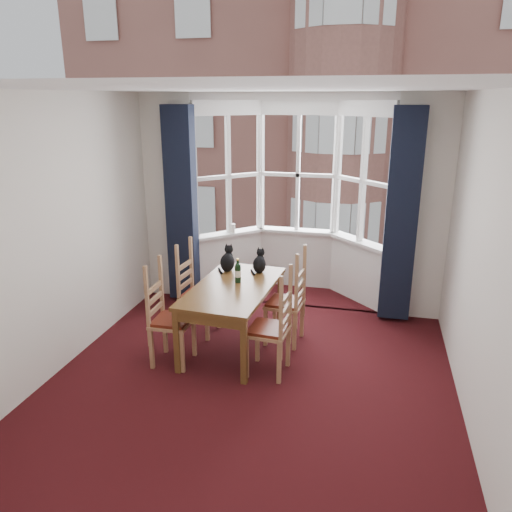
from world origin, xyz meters
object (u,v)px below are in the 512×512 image
(chair_left_near, at_px, (164,321))
(wine_bottle, at_px, (238,272))
(chair_right_far, at_px, (292,304))
(candle_tall, at_px, (233,228))
(cat_left, at_px, (228,261))
(cat_right, at_px, (259,263))
(chair_right_near, at_px, (277,332))
(dining_table, at_px, (233,293))
(chair_left_far, at_px, (193,295))

(chair_left_near, distance_m, wine_bottle, 0.98)
(chair_right_far, height_order, candle_tall, candle_tall)
(cat_left, height_order, cat_right, cat_left)
(chair_right_far, distance_m, cat_right, 0.64)
(wine_bottle, distance_m, candle_tall, 1.68)
(wine_bottle, bearing_deg, cat_left, 122.45)
(chair_right_near, relative_size, cat_right, 3.08)
(chair_right_far, distance_m, candle_tall, 1.90)
(dining_table, distance_m, chair_left_near, 0.82)
(chair_right_near, bearing_deg, candle_tall, 116.28)
(chair_left_near, bearing_deg, cat_right, 51.69)
(chair_right_near, distance_m, wine_bottle, 0.91)
(cat_right, xyz_separation_m, wine_bottle, (-0.16, -0.39, 0.01))
(chair_left_near, bearing_deg, chair_right_far, 31.16)
(dining_table, bearing_deg, cat_left, 113.36)
(dining_table, bearing_deg, cat_right, 70.86)
(dining_table, xyz_separation_m, chair_right_far, (0.63, 0.25, -0.18))
(dining_table, xyz_separation_m, candle_tall, (-0.49, 1.72, 0.28))
(chair_left_near, xyz_separation_m, cat_right, (0.80, 1.01, 0.38))
(cat_left, bearing_deg, dining_table, -66.64)
(wine_bottle, bearing_deg, dining_table, -99.42)
(cat_left, height_order, wine_bottle, cat_left)
(candle_tall, bearing_deg, wine_bottle, -72.17)
(cat_left, relative_size, wine_bottle, 1.17)
(cat_right, bearing_deg, candle_tall, 119.14)
(chair_right_far, bearing_deg, candle_tall, 127.37)
(cat_left, xyz_separation_m, wine_bottle, (0.23, -0.36, -0.00))
(chair_right_near, bearing_deg, cat_left, 129.91)
(chair_right_near, bearing_deg, wine_bottle, 133.75)
(chair_left_far, bearing_deg, chair_right_far, -0.30)
(dining_table, distance_m, chair_right_far, 0.70)
(dining_table, distance_m, wine_bottle, 0.24)
(chair_left_far, height_order, chair_right_far, same)
(chair_right_far, xyz_separation_m, wine_bottle, (-0.60, -0.13, 0.39))
(cat_right, bearing_deg, chair_left_near, -128.31)
(chair_right_far, height_order, cat_left, cat_left)
(chair_right_near, relative_size, cat_left, 2.81)
(chair_left_far, height_order, candle_tall, candle_tall)
(candle_tall, bearing_deg, cat_left, -77.00)
(chair_right_far, relative_size, candle_tall, 7.04)
(chair_right_near, distance_m, candle_tall, 2.48)
(chair_left_near, bearing_deg, cat_left, 66.99)
(candle_tall, bearing_deg, chair_right_far, -52.63)
(chair_left_far, bearing_deg, candle_tall, 86.35)
(chair_left_near, height_order, chair_right_far, same)
(cat_left, bearing_deg, chair_left_far, -149.92)
(chair_left_far, distance_m, wine_bottle, 0.73)
(chair_left_near, height_order, cat_right, cat_right)
(chair_right_near, relative_size, wine_bottle, 3.29)
(chair_left_near, relative_size, cat_left, 2.81)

